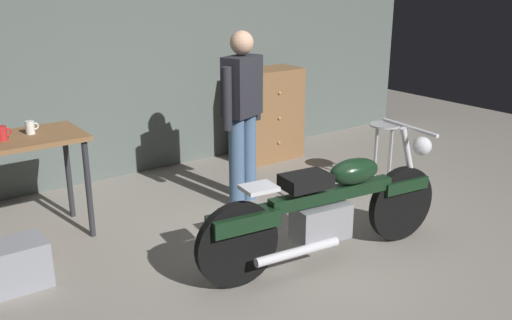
{
  "coord_description": "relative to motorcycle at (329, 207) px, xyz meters",
  "views": [
    {
      "loc": [
        -2.62,
        -3.0,
        2.14
      ],
      "look_at": [
        0.05,
        0.7,
        0.65
      ],
      "focal_mm": 39.63,
      "sensor_mm": 36.0,
      "label": 1
    }
  ],
  "objects": [
    {
      "name": "workbench",
      "position": [
        -1.94,
        1.76,
        0.34
      ],
      "size": [
        1.3,
        0.64,
        0.9
      ],
      "color": "brown",
      "rests_on": "ground_plane"
    },
    {
      "name": "mug_red_diner",
      "position": [
        -1.92,
        1.73,
        0.51
      ],
      "size": [
        0.12,
        0.08,
        0.11
      ],
      "color": "red",
      "rests_on": "workbench"
    },
    {
      "name": "wooden_dresser",
      "position": [
        1.19,
        2.37,
        0.1
      ],
      "size": [
        0.8,
        0.47,
        1.1
      ],
      "color": "brown",
      "rests_on": "ground_plane"
    },
    {
      "name": "mug_white_ceramic",
      "position": [
        -1.68,
        1.8,
        0.51
      ],
      "size": [
        0.11,
        0.07,
        0.11
      ],
      "color": "white",
      "rests_on": "workbench"
    },
    {
      "name": "person_standing",
      "position": [
        0.15,
        1.39,
        0.48
      ],
      "size": [
        0.54,
        0.34,
        1.67
      ],
      "rotation": [
        0.0,
        0.0,
        3.5
      ],
      "color": "#4A678A",
      "rests_on": "ground_plane"
    },
    {
      "name": "motorcycle",
      "position": [
        0.0,
        0.0,
        0.0
      ],
      "size": [
        2.18,
        0.6,
        1.0
      ],
      "rotation": [
        0.0,
        0.0,
        -0.11
      ],
      "color": "black",
      "rests_on": "ground_plane"
    },
    {
      "name": "ground_plane",
      "position": [
        -0.18,
        0.07,
        -0.45
      ],
      "size": [
        12.0,
        12.0,
        0.0
      ],
      "primitive_type": "plane",
      "color": "gray"
    },
    {
      "name": "storage_bin",
      "position": [
        -2.09,
        1.01,
        -0.28
      ],
      "size": [
        0.44,
        0.32,
        0.34
      ],
      "primitive_type": "cube",
      "color": "gray",
      "rests_on": "ground_plane"
    },
    {
      "name": "back_wall",
      "position": [
        -0.18,
        2.87,
        1.1
      ],
      "size": [
        8.0,
        0.12,
        3.1
      ],
      "primitive_type": "cube",
      "color": "#56605B",
      "rests_on": "ground_plane"
    },
    {
      "name": "shop_stool",
      "position": [
        1.72,
        0.99,
        0.05
      ],
      "size": [
        0.32,
        0.32,
        0.64
      ],
      "color": "#B2B2B7",
      "rests_on": "ground_plane"
    }
  ]
}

